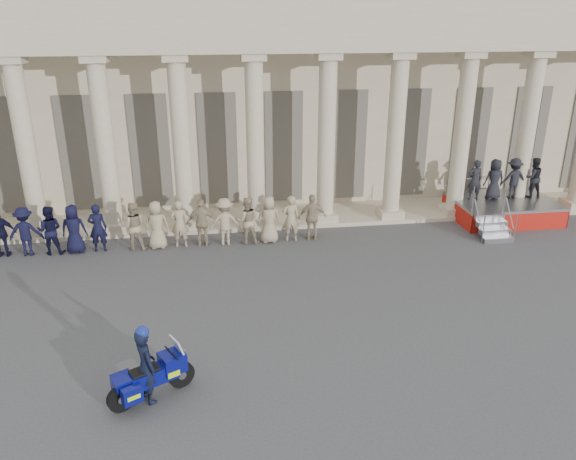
{
  "coord_description": "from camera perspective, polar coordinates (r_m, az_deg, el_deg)",
  "views": [
    {
      "loc": [
        -0.33,
        -11.79,
        7.66
      ],
      "look_at": [
        1.84,
        3.45,
        1.6
      ],
      "focal_mm": 35.0,
      "sensor_mm": 36.0,
      "label": 1
    }
  ],
  "objects": [
    {
      "name": "ground",
      "position": [
        14.06,
        -5.57,
        -11.63
      ],
      "size": [
        90.0,
        90.0,
        0.0
      ],
      "primitive_type": "plane",
      "color": "#3C3C3E",
      "rests_on": "ground"
    },
    {
      "name": "building",
      "position": [
        26.72,
        -7.58,
        14.57
      ],
      "size": [
        40.0,
        12.5,
        9.0
      ],
      "color": "tan",
      "rests_on": "ground"
    },
    {
      "name": "officer_rank",
      "position": [
        20.36,
        -24.44,
        -0.1
      ],
      "size": [
        19.09,
        0.64,
        1.68
      ],
      "color": "black",
      "rests_on": "ground"
    },
    {
      "name": "reviewing_stand",
      "position": [
        23.29,
        21.37,
        3.9
      ],
      "size": [
        3.84,
        3.78,
        2.35
      ],
      "color": "gray",
      "rests_on": "ground"
    },
    {
      "name": "motorcycle",
      "position": [
        12.42,
        -13.65,
        -14.22
      ],
      "size": [
        1.76,
        1.25,
        1.24
      ],
      "rotation": [
        0.0,
        0.0,
        0.5
      ],
      "color": "black",
      "rests_on": "ground"
    },
    {
      "name": "rider",
      "position": [
        12.19,
        -14.26,
        -13.06
      ],
      "size": [
        0.65,
        0.73,
        1.77
      ],
      "rotation": [
        0.0,
        0.0,
        2.07
      ],
      "color": "black",
      "rests_on": "ground"
    }
  ]
}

